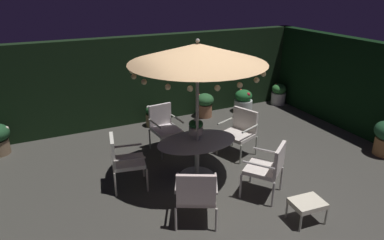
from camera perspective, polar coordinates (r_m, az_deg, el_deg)
The scene contains 16 objects.
ground_plane at distance 6.58m, azimuth 4.03°, elevation -9.77°, with size 8.62×7.14×0.02m, color #413F39.
hedge_backdrop_rear at distance 9.04m, azimuth -6.43°, elevation 6.86°, with size 8.62×0.30×2.22m, color black.
hedge_backdrop_right at distance 8.80m, azimuth 28.72°, elevation 3.83°, with size 0.30×7.14×2.22m, color black.
patio_dining_table at distance 6.37m, azimuth 0.83°, elevation -5.06°, with size 1.51×0.98×0.75m.
patio_umbrella at distance 5.77m, azimuth 0.93°, elevation 10.94°, with size 2.34×2.34×2.59m.
centerpiece_planter at distance 6.28m, azimuth 0.65°, elevation -1.17°, with size 0.26×0.26×0.39m.
patio_chair_north at distance 7.32m, azimuth 7.99°, elevation -1.53°, with size 0.78×0.81×0.96m.
patio_chair_northeast at distance 7.42m, azimuth -4.66°, elevation -0.78°, with size 0.63×0.67×1.00m.
patio_chair_east at distance 6.17m, azimuth -11.36°, elevation -6.19°, with size 0.67×0.65×1.00m.
patio_chair_southeast at distance 5.21m, azimuth 0.70°, elevation -12.02°, with size 0.83×0.83×0.95m.
patio_chair_south at distance 5.95m, azimuth 12.57°, elevation -7.43°, with size 0.81×0.81×0.98m.
ottoman_footrest at distance 5.66m, azimuth 18.57°, elevation -13.07°, with size 0.53×0.42×0.36m.
potted_plant_front_corner at distance 9.33m, azimuth 2.14°, elevation 2.64°, with size 0.48×0.48×0.65m.
potted_plant_right_far at distance 10.66m, azimuth 14.16°, elevation 4.22°, with size 0.42×0.44×0.62m.
potted_plant_back_center at distance 8.80m, azimuth -6.56°, elevation 0.75°, with size 0.35×0.35×0.55m.
potted_plant_back_right at distance 9.82m, azimuth 8.49°, elevation 3.13°, with size 0.51×0.51×0.64m.
Camera 1 is at (-2.80, -4.85, 3.45)m, focal length 32.21 mm.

